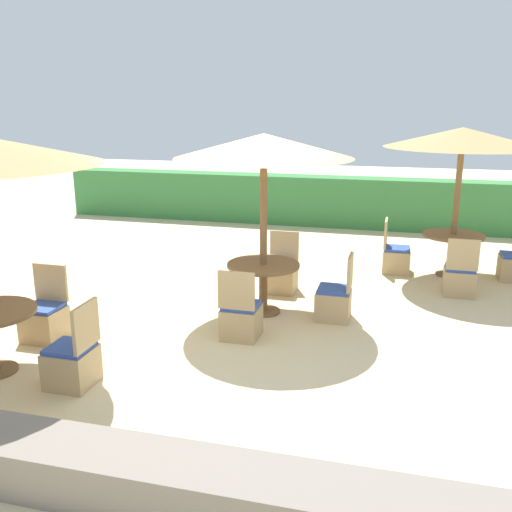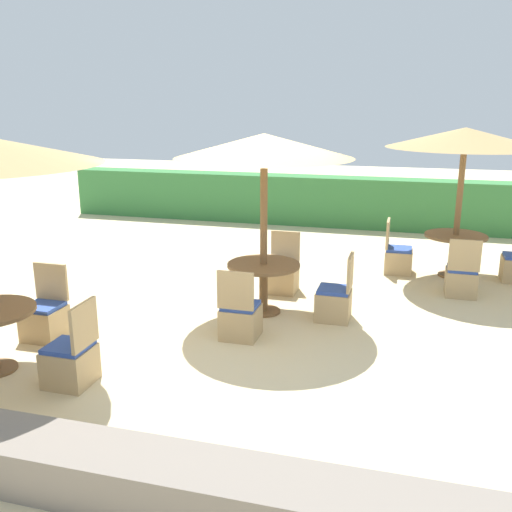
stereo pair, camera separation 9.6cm
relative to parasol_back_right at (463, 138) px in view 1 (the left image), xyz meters
The scene contains 14 objects.
ground_plane 4.95m from the parasol_back_right, 128.54° to the right, with size 40.00×40.00×0.00m, color beige.
hedge_row 4.80m from the parasol_back_right, 127.50° to the left, with size 13.00×0.70×1.17m, color #387A3D.
stone_border 7.47m from the parasol_back_right, 112.33° to the right, with size 10.00×0.56×0.40m, color slate.
parasol_back_right is the anchor object (origin of this frame).
round_table_back_right 1.76m from the parasol_back_right, ahead, with size 1.03×1.03×0.73m.
patio_chair_back_right_south 2.31m from the parasol_back_right, 86.79° to the right, with size 0.46×0.46×0.93m.
patio_chair_back_right_west 2.26m from the parasol_back_right, behind, with size 0.46×0.46×0.93m.
parasol_center 3.70m from the parasol_back_right, 136.69° to the right, with size 2.40×2.40×2.50m.
round_table_center 4.10m from the parasol_back_right, 136.69° to the right, with size 1.02×1.02×0.72m.
patio_chair_center_east 3.67m from the parasol_back_right, 123.55° to the right, with size 0.46×0.46×0.93m.
patio_chair_center_north 3.69m from the parasol_back_right, 149.26° to the right, with size 0.46×0.46×0.93m.
patio_chair_center_south 4.89m from the parasol_back_right, 128.23° to the right, with size 0.46×0.46×0.93m.
patio_chair_front_left_east 6.89m from the parasol_back_right, 128.65° to the right, with size 0.46×0.46×0.93m.
patio_chair_front_left_north 6.90m from the parasol_back_right, 140.99° to the right, with size 0.46×0.46×0.93m.
Camera 1 is at (1.87, -6.52, 2.92)m, focal length 40.00 mm.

